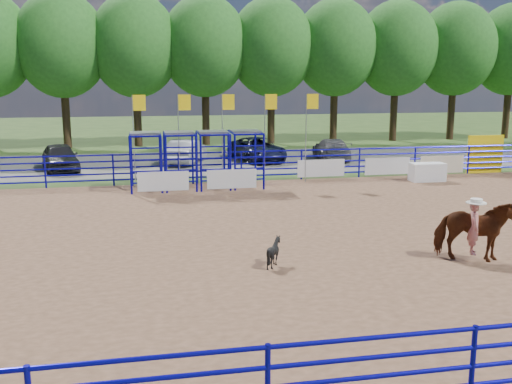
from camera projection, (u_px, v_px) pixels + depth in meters
ground at (294, 237)px, 17.95m from camera, size 120.00×120.00×0.00m
arena_dirt at (294, 237)px, 17.95m from camera, size 30.00×20.00×0.02m
gravel_strip at (222, 161)px, 34.32m from camera, size 40.00×10.00×0.01m
announcer_table at (427, 172)px, 27.56m from camera, size 1.66×0.80×0.88m
horse_and_rider at (474, 228)px, 15.39m from camera, size 2.23×1.68×2.46m
calf at (274, 252)px, 15.10m from camera, size 0.83×0.78×0.76m
car_a at (60, 157)px, 30.78m from camera, size 2.65×4.55×1.45m
car_b at (186, 151)px, 33.43m from camera, size 2.81×4.51×1.40m
car_c at (258, 149)px, 34.56m from camera, size 3.11×5.27×1.37m
car_d at (331, 149)px, 34.93m from camera, size 2.38×4.65×1.29m
perimeter_fence at (294, 214)px, 17.81m from camera, size 30.10×20.10×1.50m
chute_assembly at (204, 160)px, 25.86m from camera, size 19.32×2.41×4.20m
treeline at (205, 42)px, 41.50m from camera, size 56.40×6.40×11.24m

